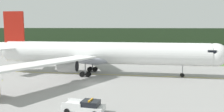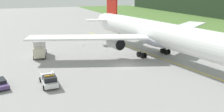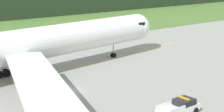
# 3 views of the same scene
# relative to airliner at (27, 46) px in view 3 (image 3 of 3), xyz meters

# --- Properties ---
(ground) EXTENTS (320.00, 320.00, 0.00)m
(ground) POSITION_rel_airliner_xyz_m (1.60, -9.47, -5.14)
(ground) COLOR gray
(taxiway_centerline_main) EXTENTS (77.46, 10.45, 0.01)m
(taxiway_centerline_main) POSITION_rel_airliner_xyz_m (0.76, 0.10, -5.13)
(taxiway_centerline_main) COLOR yellow
(taxiway_centerline_main) RESTS_ON ground
(airliner) EXTENTS (58.44, 52.42, 15.30)m
(airliner) POSITION_rel_airliner_xyz_m (0.00, 0.00, 0.00)
(airliner) COLOR white
(airliner) RESTS_ON ground
(ops_pickup_truck) EXTENTS (5.68, 2.47, 1.94)m
(ops_pickup_truck) POSITION_rel_airliner_xyz_m (6.92, -25.01, -4.23)
(ops_pickup_truck) COLOR white
(ops_pickup_truck) RESTS_ON ground
(taxiway_edge_light_east) EXTENTS (0.12, 0.12, 0.46)m
(taxiway_edge_light_east) POSITION_rel_airliner_xyz_m (25.76, -12.67, -4.89)
(taxiway_edge_light_east) COLOR yellow
(taxiway_edge_light_east) RESTS_ON ground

